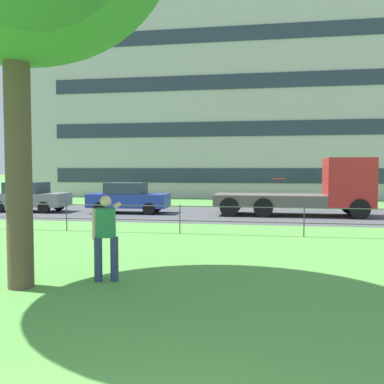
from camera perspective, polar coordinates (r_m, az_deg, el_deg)
The scene contains 8 objects.
street_strip at distance 21.21m, azimuth 7.35°, elevation -3.00°, with size 80.00×7.53×0.01m, color #4C4C51.
park_fence at distance 14.69m, azimuth 6.42°, elevation -3.08°, with size 29.30×0.04×1.00m.
person_thrower at distance 8.80m, azimuth -11.27°, elevation -5.57°, with size 0.50×0.85×1.71m.
frisbee at distance 8.99m, azimuth 11.31°, elevation 1.73°, with size 0.37×0.37×0.03m.
car_grey_right at distance 24.17m, azimuth -20.74°, elevation -0.59°, with size 4.01×1.83×1.54m.
car_blue_left at distance 22.08m, azimuth -8.42°, elevation -0.75°, with size 4.04×1.89×1.54m.
flatbed_truck_far_left at distance 21.29m, azimuth 16.00°, elevation 0.21°, with size 7.32×2.46×2.75m.
apartment_building_background at distance 40.59m, azimuth 7.73°, elevation 12.46°, with size 35.95×15.75×17.75m.
Camera 1 is at (0.78, -2.27, 2.24)m, focal length 40.42 mm.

